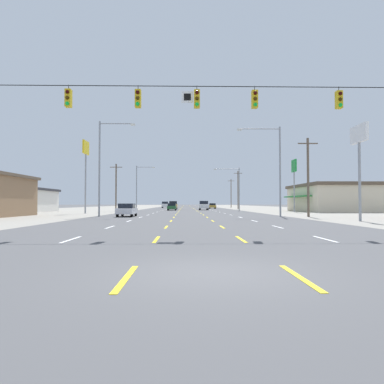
{
  "coord_description": "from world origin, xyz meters",
  "views": [
    {
      "loc": [
        -0.57,
        -7.66,
        1.5
      ],
      "look_at": [
        0.82,
        63.67,
        3.75
      ],
      "focal_mm": 33.09,
      "sensor_mm": 36.0,
      "label": 1
    }
  ],
  "objects_px": {
    "streetlight_right_row_1": "(236,185)",
    "suv_inner_right_mid": "(204,205)",
    "sedan_inner_left_near": "(172,207)",
    "streetlight_left_row_1": "(138,185)",
    "sedan_far_right_far": "(212,206)",
    "streetlight_right_row_0": "(275,164)",
    "streetlight_left_row_0": "(103,162)",
    "suv_inner_left_midfar": "(173,205)",
    "sedan_far_left_nearest": "(127,210)",
    "pole_sign_right_row_0": "(359,145)",
    "pole_sign_right_row_1": "(294,172)",
    "suv_far_left_farther": "(165,205)",
    "pole_sign_left_row_1": "(86,157)"
  },
  "relations": [
    {
      "from": "suv_inner_right_mid",
      "to": "suv_inner_left_midfar",
      "type": "xyz_separation_m",
      "value": [
        -6.98,
        8.03,
        0.0
      ]
    },
    {
      "from": "streetlight_left_row_0",
      "to": "suv_inner_left_midfar",
      "type": "bearing_deg",
      "value": 82.24
    },
    {
      "from": "sedan_far_left_nearest",
      "to": "suv_far_left_farther",
      "type": "bearing_deg",
      "value": 89.79
    },
    {
      "from": "sedan_far_right_far",
      "to": "streetlight_right_row_1",
      "type": "bearing_deg",
      "value": -83.91
    },
    {
      "from": "suv_inner_right_mid",
      "to": "streetlight_right_row_1",
      "type": "height_order",
      "value": "streetlight_right_row_1"
    },
    {
      "from": "streetlight_left_row_0",
      "to": "streetlight_left_row_1",
      "type": "height_order",
      "value": "streetlight_left_row_0"
    },
    {
      "from": "streetlight_right_row_1",
      "to": "suv_inner_right_mid",
      "type": "bearing_deg",
      "value": 126.38
    },
    {
      "from": "pole_sign_right_row_0",
      "to": "streetlight_right_row_0",
      "type": "relative_size",
      "value": 0.79
    },
    {
      "from": "sedan_far_left_nearest",
      "to": "suv_inner_right_mid",
      "type": "height_order",
      "value": "suv_inner_right_mid"
    },
    {
      "from": "suv_inner_right_mid",
      "to": "streetlight_left_row_1",
      "type": "bearing_deg",
      "value": -148.54
    },
    {
      "from": "sedan_far_left_nearest",
      "to": "sedan_inner_left_near",
      "type": "xyz_separation_m",
      "value": [
        3.77,
        33.41,
        0.0
      ]
    },
    {
      "from": "sedan_inner_left_near",
      "to": "sedan_far_right_far",
      "type": "bearing_deg",
      "value": 65.7
    },
    {
      "from": "suv_inner_left_midfar",
      "to": "streetlight_left_row_1",
      "type": "xyz_separation_m",
      "value": [
        -6.31,
        -16.16,
        4.12
      ]
    },
    {
      "from": "sedan_far_right_far",
      "to": "pole_sign_right_row_1",
      "type": "distance_m",
      "value": 38.8
    },
    {
      "from": "sedan_inner_left_near",
      "to": "streetlight_right_row_0",
      "type": "bearing_deg",
      "value": -68.92
    },
    {
      "from": "sedan_inner_left_near",
      "to": "sedan_far_right_far",
      "type": "xyz_separation_m",
      "value": [
        10.07,
        22.31,
        0.0
      ]
    },
    {
      "from": "sedan_far_left_nearest",
      "to": "streetlight_left_row_0",
      "type": "xyz_separation_m",
      "value": [
        -2.7,
        -0.1,
        5.36
      ]
    },
    {
      "from": "pole_sign_right_row_0",
      "to": "pole_sign_right_row_1",
      "type": "bearing_deg",
      "value": 82.86
    },
    {
      "from": "pole_sign_right_row_1",
      "to": "streetlight_right_row_1",
      "type": "distance_m",
      "value": 13.89
    },
    {
      "from": "suv_inner_left_midfar",
      "to": "suv_inner_right_mid",
      "type": "bearing_deg",
      "value": -49.03
    },
    {
      "from": "pole_sign_left_row_1",
      "to": "streetlight_left_row_0",
      "type": "bearing_deg",
      "value": -66.04
    },
    {
      "from": "streetlight_left_row_1",
      "to": "streetlight_right_row_1",
      "type": "xyz_separation_m",
      "value": [
        19.27,
        0.0,
        -0.02
      ]
    },
    {
      "from": "sedan_far_right_far",
      "to": "pole_sign_right_row_1",
      "type": "xyz_separation_m",
      "value": [
        10.89,
        -36.76,
        5.98
      ]
    },
    {
      "from": "pole_sign_right_row_0",
      "to": "streetlight_left_row_1",
      "type": "bearing_deg",
      "value": 120.26
    },
    {
      "from": "suv_inner_right_mid",
      "to": "pole_sign_left_row_1",
      "type": "relative_size",
      "value": 0.47
    },
    {
      "from": "suv_far_left_farther",
      "to": "sedan_far_left_nearest",
      "type": "bearing_deg",
      "value": -90.21
    },
    {
      "from": "sedan_inner_left_near",
      "to": "pole_sign_right_row_0",
      "type": "relative_size",
      "value": 0.56
    },
    {
      "from": "suv_inner_right_mid",
      "to": "streetlight_right_row_0",
      "type": "bearing_deg",
      "value": -80.95
    },
    {
      "from": "suv_inner_right_mid",
      "to": "pole_sign_right_row_0",
      "type": "bearing_deg",
      "value": -77.92
    },
    {
      "from": "streetlight_left_row_0",
      "to": "streetlight_right_row_0",
      "type": "bearing_deg",
      "value": -0.0
    },
    {
      "from": "sedan_inner_left_near",
      "to": "streetlight_right_row_1",
      "type": "height_order",
      "value": "streetlight_right_row_1"
    },
    {
      "from": "suv_far_left_farther",
      "to": "streetlight_right_row_0",
      "type": "xyz_separation_m",
      "value": [
        16.43,
        -71.2,
        4.93
      ]
    },
    {
      "from": "suv_inner_left_midfar",
      "to": "pole_sign_right_row_1",
      "type": "distance_m",
      "value": 34.98
    },
    {
      "from": "pole_sign_right_row_1",
      "to": "streetlight_right_row_1",
      "type": "bearing_deg",
      "value": 126.22
    },
    {
      "from": "streetlight_right_row_0",
      "to": "streetlight_left_row_1",
      "type": "bearing_deg",
      "value": 122.7
    },
    {
      "from": "sedan_inner_left_near",
      "to": "streetlight_right_row_1",
      "type": "distance_m",
      "value": 13.93
    },
    {
      "from": "pole_sign_right_row_0",
      "to": "suv_far_left_farther",
      "type": "bearing_deg",
      "value": 104.27
    },
    {
      "from": "sedan_inner_left_near",
      "to": "pole_sign_right_row_0",
      "type": "xyz_separation_m",
      "value": [
        17.26,
        -43.99,
        5.56
      ]
    },
    {
      "from": "suv_inner_left_midfar",
      "to": "streetlight_right_row_0",
      "type": "relative_size",
      "value": 0.48
    },
    {
      "from": "streetlight_left_row_1",
      "to": "sedan_far_left_nearest",
      "type": "bearing_deg",
      "value": -84.88
    },
    {
      "from": "pole_sign_right_row_1",
      "to": "streetlight_right_row_0",
      "type": "relative_size",
      "value": 0.86
    },
    {
      "from": "suv_inner_right_mid",
      "to": "pole_sign_right_row_1",
      "type": "xyz_separation_m",
      "value": [
        14.14,
        -19.26,
        5.71
      ]
    },
    {
      "from": "suv_far_left_farther",
      "to": "streetlight_right_row_0",
      "type": "distance_m",
      "value": 73.24
    },
    {
      "from": "streetlight_right_row_1",
      "to": "suv_inner_left_midfar",
      "type": "bearing_deg",
      "value": 128.73
    },
    {
      "from": "pole_sign_right_row_0",
      "to": "streetlight_right_row_1",
      "type": "height_order",
      "value": "streetlight_right_row_1"
    },
    {
      "from": "suv_inner_left_midfar",
      "to": "pole_sign_right_row_0",
      "type": "xyz_separation_m",
      "value": [
        17.42,
        -56.83,
        5.29
      ]
    },
    {
      "from": "suv_far_left_farther",
      "to": "streetlight_left_row_1",
      "type": "distance_m",
      "value": 41.32
    },
    {
      "from": "sedan_inner_left_near",
      "to": "streetlight_left_row_1",
      "type": "relative_size",
      "value": 0.51
    },
    {
      "from": "suv_inner_left_midfar",
      "to": "sedan_far_right_far",
      "type": "height_order",
      "value": "suv_inner_left_midfar"
    },
    {
      "from": "streetlight_left_row_1",
      "to": "suv_inner_right_mid",
      "type": "bearing_deg",
      "value": 31.46
    }
  ]
}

